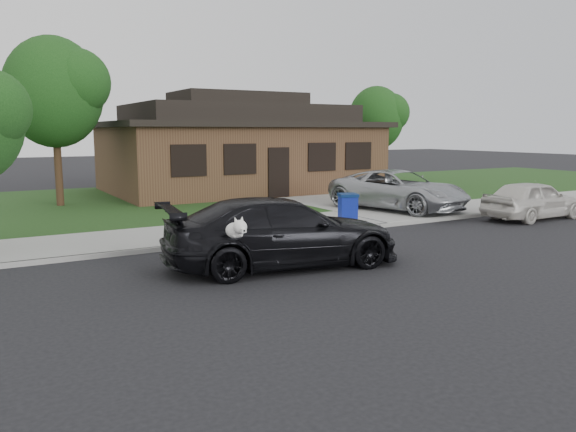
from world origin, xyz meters
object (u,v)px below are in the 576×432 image
minivan (399,190)px  white_compact (533,200)px  recycling_bin (348,208)px  sedan (282,232)px

minivan → white_compact: minivan is taller
minivan → recycling_bin: 3.68m
sedan → recycling_bin: size_ratio=5.92×
sedan → recycling_bin: 5.49m
sedan → white_compact: 10.78m
minivan → white_compact: size_ratio=1.33×
white_compact → sedan: bearing=97.8°
sedan → minivan: size_ratio=1.07×
sedan → white_compact: sedan is taller
sedan → recycling_bin: bearing=-43.1°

